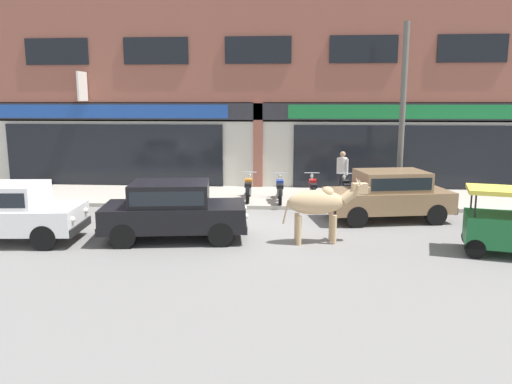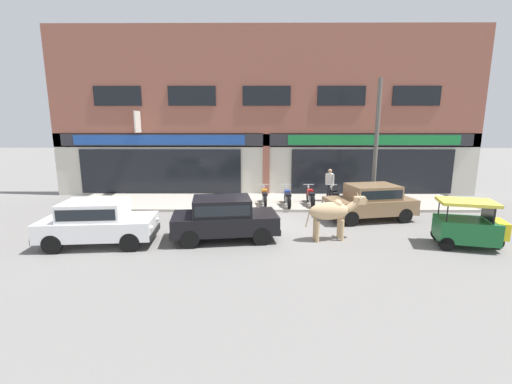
# 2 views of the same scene
# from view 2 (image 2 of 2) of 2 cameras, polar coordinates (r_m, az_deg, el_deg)

# --- Properties ---
(ground_plane) EXTENTS (90.00, 90.00, 0.00)m
(ground_plane) POSITION_cam_2_polar(r_m,az_deg,el_deg) (13.23, 2.24, -5.81)
(ground_plane) COLOR slate
(sidewalk) EXTENTS (19.00, 3.67, 0.12)m
(sidewalk) POSITION_cam_2_polar(r_m,az_deg,el_deg) (17.11, 1.81, -1.65)
(sidewalk) COLOR #A8A093
(sidewalk) RESTS_ON ground
(shop_building) EXTENTS (23.00, 1.40, 8.89)m
(shop_building) POSITION_cam_2_polar(r_m,az_deg,el_deg) (18.78, 1.72, 12.29)
(shop_building) COLOR #8E5142
(shop_building) RESTS_ON ground
(cow) EXTENTS (2.13, 0.79, 1.61)m
(cow) POSITION_cam_2_polar(r_m,az_deg,el_deg) (11.76, 12.54, -3.15)
(cow) COLOR tan
(cow) RESTS_ON ground
(car_0) EXTENTS (3.72, 1.91, 1.46)m
(car_0) POSITION_cam_2_polar(r_m,az_deg,el_deg) (12.22, -24.92, -4.34)
(car_0) COLOR black
(car_0) RESTS_ON ground
(car_1) EXTENTS (3.81, 2.26, 1.46)m
(car_1) POSITION_cam_2_polar(r_m,az_deg,el_deg) (14.76, 18.55, -1.33)
(car_1) COLOR black
(car_1) RESTS_ON ground
(car_2) EXTENTS (3.76, 2.07, 1.46)m
(car_2) POSITION_cam_2_polar(r_m,az_deg,el_deg) (11.64, -5.39, -4.06)
(car_2) COLOR black
(car_2) RESTS_ON ground
(auto_rickshaw) EXTENTS (2.14, 1.55, 1.52)m
(auto_rickshaw) POSITION_cam_2_polar(r_m,az_deg,el_deg) (12.84, 31.90, -5.00)
(auto_rickshaw) COLOR black
(auto_rickshaw) RESTS_ON ground
(motorcycle_0) EXTENTS (0.52, 1.81, 0.88)m
(motorcycle_0) POSITION_cam_2_polar(r_m,az_deg,el_deg) (16.22, 1.42, -0.75)
(motorcycle_0) COLOR black
(motorcycle_0) RESTS_ON sidewalk
(motorcycle_1) EXTENTS (0.52, 1.81, 0.88)m
(motorcycle_1) POSITION_cam_2_polar(r_m,az_deg,el_deg) (16.10, 5.26, -0.88)
(motorcycle_1) COLOR black
(motorcycle_1) RESTS_ON sidewalk
(motorcycle_2) EXTENTS (0.52, 1.81, 0.88)m
(motorcycle_2) POSITION_cam_2_polar(r_m,az_deg,el_deg) (16.40, 9.07, -0.75)
(motorcycle_2) COLOR black
(motorcycle_2) RESTS_ON sidewalk
(motorcycle_3) EXTENTS (0.52, 1.81, 0.88)m
(motorcycle_3) POSITION_cam_2_polar(r_m,az_deg,el_deg) (16.57, 12.89, -0.77)
(motorcycle_3) COLOR black
(motorcycle_3) RESTS_ON sidewalk
(pedestrian) EXTENTS (0.37, 0.38, 1.60)m
(pedestrian) POSITION_cam_2_polar(r_m,az_deg,el_deg) (17.27, 12.17, 1.76)
(pedestrian) COLOR #2D2D33
(pedestrian) RESTS_ON sidewalk
(utility_pole) EXTENTS (0.18, 0.18, 5.69)m
(utility_pole) POSITION_cam_2_polar(r_m,az_deg,el_deg) (16.03, 19.37, 7.36)
(utility_pole) COLOR #595651
(utility_pole) RESTS_ON sidewalk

